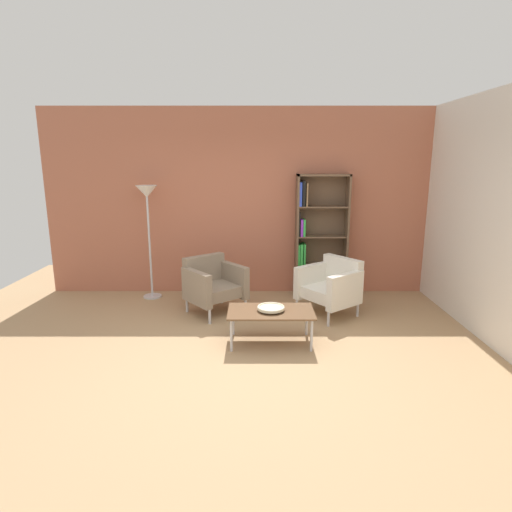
{
  "coord_description": "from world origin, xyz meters",
  "views": [
    {
      "loc": [
        0.1,
        -4.21,
        2.11
      ],
      "look_at": [
        0.11,
        0.84,
        0.95
      ],
      "focal_mm": 29.47,
      "sensor_mm": 36.0,
      "label": 1
    }
  ],
  "objects_px": {
    "bookshelf_tall": "(316,237)",
    "armchair_spare_guest": "(330,285)",
    "decorative_bowl": "(270,308)",
    "coffee_table_low": "(270,313)",
    "armchair_corner_red": "(212,283)",
    "floor_lamp_torchiere": "(147,205)"
  },
  "relations": [
    {
      "from": "bookshelf_tall",
      "to": "armchair_spare_guest",
      "type": "distance_m",
      "value": 1.04
    },
    {
      "from": "bookshelf_tall",
      "to": "floor_lamp_torchiere",
      "type": "relative_size",
      "value": 1.09
    },
    {
      "from": "floor_lamp_torchiere",
      "to": "armchair_spare_guest",
      "type": "bearing_deg",
      "value": -15.57
    },
    {
      "from": "armchair_spare_guest",
      "to": "bookshelf_tall",
      "type": "bearing_deg",
      "value": 148.45
    },
    {
      "from": "decorative_bowl",
      "to": "armchair_corner_red",
      "type": "bearing_deg",
      "value": 126.54
    },
    {
      "from": "coffee_table_low",
      "to": "armchair_corner_red",
      "type": "xyz_separation_m",
      "value": [
        -0.78,
        1.05,
        0.05
      ]
    },
    {
      "from": "coffee_table_low",
      "to": "armchair_corner_red",
      "type": "distance_m",
      "value": 1.31
    },
    {
      "from": "floor_lamp_torchiere",
      "to": "decorative_bowl",
      "type": "bearing_deg",
      "value": -43.26
    },
    {
      "from": "armchair_spare_guest",
      "to": "floor_lamp_torchiere",
      "type": "relative_size",
      "value": 0.55
    },
    {
      "from": "armchair_spare_guest",
      "to": "floor_lamp_torchiere",
      "type": "distance_m",
      "value": 2.96
    },
    {
      "from": "coffee_table_low",
      "to": "armchair_spare_guest",
      "type": "distance_m",
      "value": 1.29
    },
    {
      "from": "decorative_bowl",
      "to": "coffee_table_low",
      "type": "bearing_deg",
      "value": -135.0
    },
    {
      "from": "armchair_corner_red",
      "to": "armchair_spare_guest",
      "type": "height_order",
      "value": "same"
    },
    {
      "from": "bookshelf_tall",
      "to": "decorative_bowl",
      "type": "relative_size",
      "value": 5.94
    },
    {
      "from": "bookshelf_tall",
      "to": "coffee_table_low",
      "type": "relative_size",
      "value": 1.9
    },
    {
      "from": "coffee_table_low",
      "to": "armchair_corner_red",
      "type": "bearing_deg",
      "value": 126.54
    },
    {
      "from": "bookshelf_tall",
      "to": "coffee_table_low",
      "type": "bearing_deg",
      "value": -112.69
    },
    {
      "from": "bookshelf_tall",
      "to": "armchair_spare_guest",
      "type": "relative_size",
      "value": 2.0
    },
    {
      "from": "coffee_table_low",
      "to": "bookshelf_tall",
      "type": "bearing_deg",
      "value": 67.31
    },
    {
      "from": "coffee_table_low",
      "to": "armchair_corner_red",
      "type": "relative_size",
      "value": 1.05
    },
    {
      "from": "armchair_corner_red",
      "to": "floor_lamp_torchiere",
      "type": "relative_size",
      "value": 0.55
    },
    {
      "from": "armchair_spare_guest",
      "to": "floor_lamp_torchiere",
      "type": "height_order",
      "value": "floor_lamp_torchiere"
    }
  ]
}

